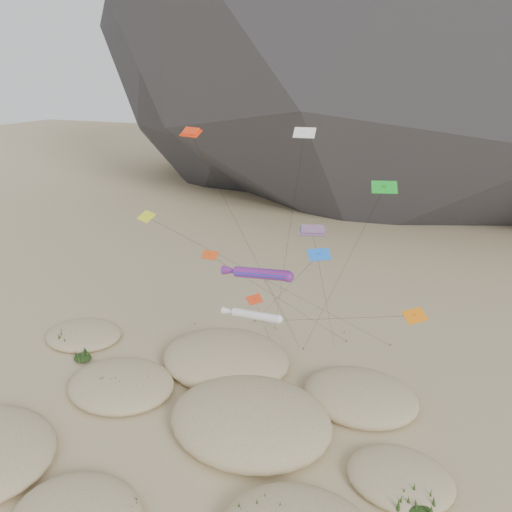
# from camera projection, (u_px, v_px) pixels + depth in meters

# --- Properties ---
(ground) EXTENTS (500.00, 500.00, 0.00)m
(ground) POSITION_uv_depth(u_px,v_px,m) (189.00, 455.00, 44.26)
(ground) COLOR #CCB789
(ground) RESTS_ON ground
(dunes) EXTENTS (49.72, 34.60, 4.20)m
(dunes) POSITION_uv_depth(u_px,v_px,m) (194.00, 416.00, 48.17)
(dunes) COLOR #CCB789
(dunes) RESTS_ON ground
(dune_grass) EXTENTS (45.13, 29.94, 1.57)m
(dune_grass) POSITION_uv_depth(u_px,v_px,m) (190.00, 425.00, 46.73)
(dune_grass) COLOR black
(dune_grass) RESTS_ON ground
(kite_stakes) EXTENTS (25.25, 6.06, 0.30)m
(kite_stakes) POSITION_uv_depth(u_px,v_px,m) (296.00, 334.00, 64.21)
(kite_stakes) COLOR #3F2D1E
(kite_stakes) RESTS_ON ground
(rainbow_tube_kite) EXTENTS (7.95, 9.98, 13.95)m
(rainbow_tube_kite) POSITION_uv_depth(u_px,v_px,m) (259.00, 274.00, 49.62)
(rainbow_tube_kite) COLOR red
(rainbow_tube_kite) RESTS_ON ground
(white_tube_kite) EXTENTS (6.36, 17.48, 11.50)m
(white_tube_kite) POSITION_uv_depth(u_px,v_px,m) (253.00, 315.00, 45.97)
(white_tube_kite) COLOR silver
(white_tube_kite) RESTS_ON ground
(orange_parafoil) EXTENTS (10.03, 10.27, 26.69)m
(orange_parafoil) POSITION_uv_depth(u_px,v_px,m) (192.00, 136.00, 50.31)
(orange_parafoil) COLOR #F4300C
(orange_parafoil) RESTS_ON ground
(multi_parafoil) EXTENTS (2.65, 12.16, 18.71)m
(multi_parafoil) POSITION_uv_depth(u_px,v_px,m) (313.00, 232.00, 45.98)
(multi_parafoil) COLOR red
(multi_parafoil) RESTS_ON ground
(delta_kites) EXTENTS (28.40, 20.73, 27.24)m
(delta_kites) POSITION_uv_depth(u_px,v_px,m) (293.00, 237.00, 46.30)
(delta_kites) COLOR orange
(delta_kites) RESTS_ON ground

